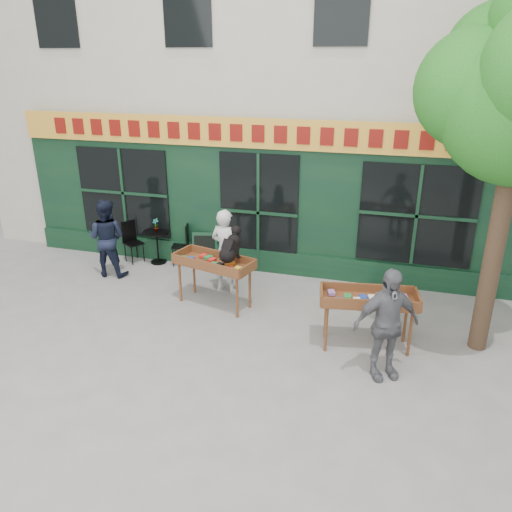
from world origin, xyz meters
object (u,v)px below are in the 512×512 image
object	(u,v)px
bistro_table	(157,240)
man_left	(107,238)
man_right	(386,324)
dog	(230,244)
book_cart_right	(369,301)
woman	(225,251)
book_cart_center	(214,265)

from	to	relation	value
bistro_table	man_left	world-z (taller)	man_left
man_right	dog	bearing A→B (deg)	123.97
dog	book_cart_right	bearing A→B (deg)	-0.25
book_cart_right	bistro_table	bearing A→B (deg)	145.08
woman	man_right	distance (m)	3.83
dog	bistro_table	bearing A→B (deg)	159.28
book_cart_center	woman	distance (m)	0.65
book_cart_center	bistro_table	bearing A→B (deg)	155.68
dog	woman	distance (m)	0.90
book_cart_center	book_cart_right	distance (m)	2.98
dog	man_right	bearing A→B (deg)	-12.05
book_cart_right	bistro_table	distance (m)	5.41
woman	man_right	size ratio (longest dim) A/B	0.99
book_cart_right	man_right	bearing A→B (deg)	-77.68
book_cart_right	man_left	xyz separation A→B (m)	(-5.58, 1.42, 0.02)
book_cart_center	woman	size ratio (longest dim) A/B	0.94
book_cart_center	dog	distance (m)	0.59
book_cart_center	bistro_table	xyz separation A→B (m)	(-1.99, 1.60, -0.28)
woman	man_right	world-z (taller)	man_right
woman	man_right	bearing A→B (deg)	160.90
book_cart_right	man_left	distance (m)	5.76
woman	bistro_table	distance (m)	2.23
bistro_table	man_left	bearing A→B (deg)	-127.87
dog	book_cart_right	xyz separation A→B (m)	(2.54, -0.67, -0.47)
bistro_table	woman	bearing A→B (deg)	-25.57
book_cart_right	man_left	bearing A→B (deg)	156.23
book_cart_center	man_left	xyz separation A→B (m)	(-2.69, 0.70, 0.02)
book_cart_right	book_cart_center	bearing A→B (deg)	156.55
woman	book_cart_right	distance (m)	3.20
man_left	woman	bearing A→B (deg)	174.07
woman	man_left	size ratio (longest dim) A/B	1.01
man_left	book_cart_center	bearing A→B (deg)	160.57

